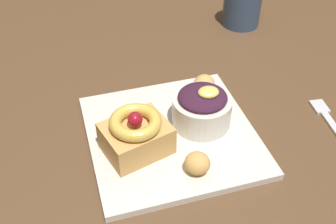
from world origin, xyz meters
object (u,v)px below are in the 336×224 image
object	(u,v)px
front_plate	(171,135)
berry_ramekin	(202,108)
fritter_front	(197,163)
coffee_mug	(242,7)
fork	(328,119)
fritter_middle	(204,84)
cake_slice	(136,134)

from	to	relation	value
front_plate	berry_ramekin	xyz separation A→B (m)	(0.05, 0.01, 0.04)
fritter_front	coffee_mug	world-z (taller)	coffee_mug
fritter_front	coffee_mug	bearing A→B (deg)	58.32
fritter_front	fork	bearing A→B (deg)	11.56
fork	fritter_middle	bearing A→B (deg)	62.59
berry_ramekin	fritter_middle	xyz separation A→B (m)	(0.03, 0.08, -0.01)
front_plate	fritter_front	world-z (taller)	fritter_front
fritter_middle	coffee_mug	distance (m)	0.30
berry_ramekin	coffee_mug	world-z (taller)	berry_ramekin
fork	berry_ramekin	bearing A→B (deg)	84.79
cake_slice	fork	bearing A→B (deg)	-2.42
cake_slice	coffee_mug	distance (m)	0.48
front_plate	cake_slice	world-z (taller)	cake_slice
fritter_front	berry_ramekin	bearing A→B (deg)	66.68
cake_slice	fritter_front	xyz separation A→B (m)	(0.08, -0.07, -0.02)
cake_slice	fritter_middle	size ratio (longest dim) A/B	2.97
fritter_front	fork	xyz separation A→B (m)	(0.26, 0.05, -0.03)
front_plate	fork	world-z (taller)	front_plate
front_plate	coffee_mug	distance (m)	0.42
fritter_middle	coffee_mug	world-z (taller)	coffee_mug
fritter_middle	coffee_mug	xyz separation A→B (m)	(0.18, 0.24, 0.01)
cake_slice	berry_ramekin	world-z (taller)	cake_slice
front_plate	fritter_middle	size ratio (longest dim) A/B	6.97
front_plate	fritter_front	bearing A→B (deg)	-82.09
cake_slice	fork	xyz separation A→B (m)	(0.34, -0.01, -0.04)
fritter_middle	coffee_mug	bearing A→B (deg)	52.92
front_plate	fritter_front	distance (m)	0.09
cake_slice	berry_ramekin	size ratio (longest dim) A/B	1.17
front_plate	coffee_mug	xyz separation A→B (m)	(0.27, 0.33, 0.04)
fritter_front	front_plate	bearing A→B (deg)	97.91
cake_slice	coffee_mug	world-z (taller)	cake_slice
fritter_middle	fork	distance (m)	0.22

